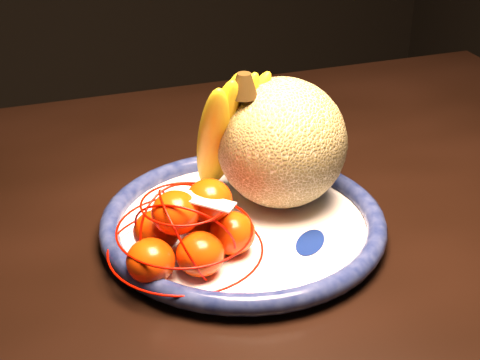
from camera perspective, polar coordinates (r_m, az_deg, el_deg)
name	(u,v)px	position (r m, az deg, el deg)	size (l,w,h in m)	color
dining_table	(131,304)	(0.94, -8.47, -9.47)	(1.65, 1.04, 0.81)	black
fruit_bowl	(243,224)	(0.90, 0.23, -3.43)	(0.35, 0.35, 0.03)	white
cantaloupe	(282,143)	(0.91, 3.25, 2.90)	(0.16, 0.16, 0.16)	olive
banana_bunch	(224,129)	(0.91, -1.24, 4.01)	(0.12, 0.12, 0.19)	gold
mandarin_bag	(189,231)	(0.82, -4.00, -3.98)	(0.18, 0.18, 0.11)	#FF3300
price_tag	(202,200)	(0.80, -2.98, -1.55)	(0.07, 0.03, 0.00)	white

